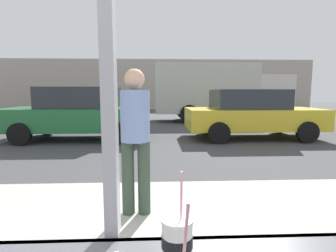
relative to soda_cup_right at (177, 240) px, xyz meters
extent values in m
plane|color=#424244|center=(-0.24, 8.11, -1.02)|extent=(60.00, 60.00, 0.00)
cube|color=#B2ADA3|center=(-0.24, 1.71, -0.96)|extent=(16.00, 2.80, 0.11)
cube|color=#35373A|center=(-0.24, 0.14, -0.09)|extent=(2.09, 0.02, 0.02)
cube|color=#9E9EA3|center=(-0.24, 0.19, 0.62)|extent=(0.05, 0.08, 1.41)
cube|color=#A89E8E|center=(-0.24, 22.74, 1.15)|extent=(28.00, 1.20, 4.33)
cylinder|color=pink|center=(-0.01, -0.27, 0.15)|extent=(0.02, 0.04, 0.20)
cylinder|color=silver|center=(0.00, 0.00, -0.01)|extent=(0.10, 0.10, 0.14)
cylinder|color=black|center=(0.00, 0.00, 0.00)|extent=(0.10, 0.10, 0.04)
cylinder|color=black|center=(0.00, 0.00, 0.06)|extent=(0.09, 0.09, 0.01)
cylinder|color=white|center=(0.00, 0.00, 0.07)|extent=(0.10, 0.10, 0.01)
cylinder|color=pink|center=(0.01, -0.01, 0.13)|extent=(0.01, 0.02, 0.20)
cube|color=#236B38|center=(-2.55, 7.55, -0.35)|extent=(4.43, 1.85, 0.69)
cube|color=#282D33|center=(-2.44, 7.55, 0.31)|extent=(2.30, 1.63, 0.64)
cylinder|color=black|center=(-1.17, 8.47, -0.70)|extent=(0.64, 0.18, 0.64)
cylinder|color=black|center=(-1.17, 6.62, -0.70)|extent=(0.64, 0.18, 0.64)
cylinder|color=black|center=(-3.92, 8.47, -0.70)|extent=(0.64, 0.18, 0.64)
cylinder|color=black|center=(-3.92, 6.62, -0.70)|extent=(0.64, 0.18, 0.64)
cube|color=gold|center=(3.06, 7.55, -0.37)|extent=(4.25, 1.86, 0.65)
cube|color=#282D33|center=(2.89, 7.55, 0.26)|extent=(2.21, 1.63, 0.61)
cylinder|color=black|center=(4.38, 8.47, -0.70)|extent=(0.64, 0.18, 0.64)
cylinder|color=black|center=(4.38, 6.62, -0.70)|extent=(0.64, 0.18, 0.64)
cylinder|color=black|center=(1.74, 8.47, -0.70)|extent=(0.64, 0.18, 0.64)
cylinder|color=black|center=(1.74, 6.62, -0.70)|extent=(0.64, 0.18, 0.64)
cube|color=beige|center=(2.41, 12.70, 0.65)|extent=(5.05, 2.20, 2.44)
cube|color=beige|center=(5.74, 12.70, 0.38)|extent=(1.90, 2.10, 1.90)
cylinder|color=black|center=(5.74, 13.75, -0.57)|extent=(0.90, 0.24, 0.90)
cylinder|color=black|center=(5.74, 11.65, -0.57)|extent=(0.90, 0.24, 0.90)
cylinder|color=black|center=(1.50, 13.80, -0.57)|extent=(0.90, 0.24, 0.90)
cylinder|color=black|center=(1.50, 11.60, -0.57)|extent=(0.90, 0.24, 0.90)
cylinder|color=#344536|center=(-0.39, 2.08, -0.49)|extent=(0.14, 0.14, 0.84)
cylinder|color=#344536|center=(-0.21, 2.08, -0.49)|extent=(0.14, 0.14, 0.84)
cylinder|color=#7085B8|center=(-0.30, 2.08, 0.21)|extent=(0.32, 0.32, 0.56)
sphere|color=tan|center=(-0.30, 2.08, 0.61)|extent=(0.22, 0.22, 0.22)
camera|label=1|loc=(-0.06, -0.78, 0.47)|focal=27.85mm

